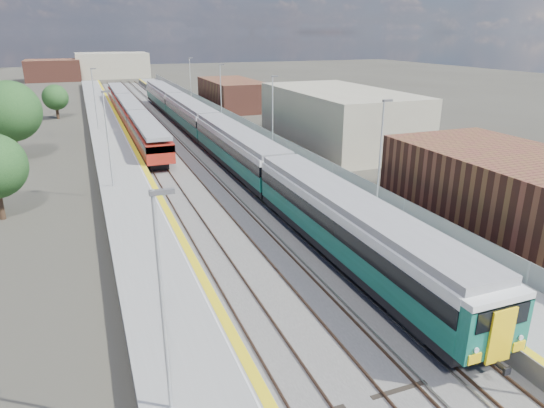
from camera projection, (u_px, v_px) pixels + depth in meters
ground at (195, 147)px, 56.57m from camera, size 320.00×320.00×0.00m
ballast_bed at (172, 144)px, 57.99m from camera, size 10.50×155.00×0.06m
tracks at (174, 140)px, 59.64m from camera, size 8.96×160.00×0.17m
platform_right at (232, 135)px, 60.38m from camera, size 4.70×155.00×8.52m
platform_left at (112, 144)px, 55.50m from camera, size 4.30×155.00×8.52m
buildings at (47, 40)px, 124.66m from camera, size 72.00×185.50×40.00m
green_train at (210, 128)px, 54.84m from camera, size 3.05×84.71×3.35m
red_train at (130, 111)px, 68.77m from camera, size 2.71×54.97×3.42m
tree_b at (10, 111)px, 48.28m from camera, size 6.06×6.06×8.21m
tree_c at (55, 97)px, 73.72m from camera, size 3.83×3.83×5.19m
tree_d at (327, 98)px, 72.60m from camera, size 3.90×3.90×5.29m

